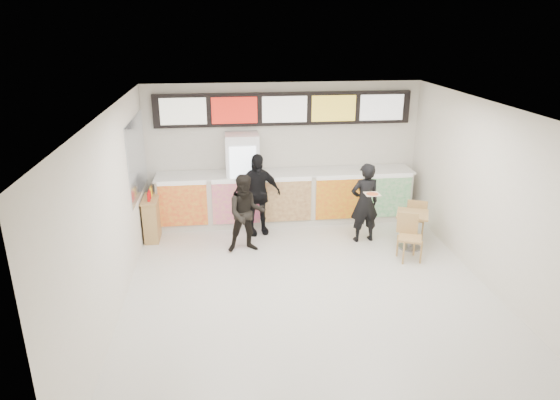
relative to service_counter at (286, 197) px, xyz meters
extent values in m
plane|color=beige|center=(0.00, -3.09, -0.57)|extent=(7.00, 7.00, 0.00)
plane|color=white|center=(0.00, -3.09, 2.43)|extent=(7.00, 7.00, 0.00)
plane|color=silver|center=(0.00, 0.41, 0.93)|extent=(6.00, 0.00, 6.00)
plane|color=silver|center=(-3.00, -3.09, 0.93)|extent=(0.00, 7.00, 7.00)
plane|color=silver|center=(3.00, -3.09, 0.93)|extent=(0.00, 7.00, 7.00)
cube|color=silver|center=(0.00, 0.01, -0.02)|extent=(5.50, 0.70, 1.10)
cube|color=silver|center=(0.00, 0.01, 0.55)|extent=(5.56, 0.76, 0.04)
cube|color=red|center=(-2.20, -0.37, 0.03)|extent=(0.99, 0.02, 0.90)
cube|color=#D02E8A|center=(-1.10, -0.37, 0.03)|extent=(0.99, 0.02, 0.90)
cube|color=brown|center=(0.00, -0.37, 0.03)|extent=(0.99, 0.02, 0.90)
cube|color=gold|center=(1.10, -0.37, 0.03)|extent=(0.99, 0.02, 0.90)
cube|color=green|center=(2.20, -0.37, 0.03)|extent=(0.99, 0.02, 0.90)
cube|color=black|center=(0.00, 0.33, 1.88)|extent=(5.50, 0.12, 0.70)
cube|color=white|center=(-2.12, 0.26, 1.88)|extent=(0.95, 0.02, 0.55)
cube|color=red|center=(-1.06, 0.26, 1.88)|extent=(0.95, 0.02, 0.55)
cube|color=white|center=(0.00, 0.26, 1.88)|extent=(0.95, 0.02, 0.55)
cube|color=yellow|center=(1.06, 0.26, 1.88)|extent=(0.95, 0.02, 0.55)
cube|color=white|center=(2.12, 0.26, 1.88)|extent=(0.95, 0.02, 0.55)
cube|color=white|center=(-0.93, 0.03, 0.43)|extent=(0.70, 0.65, 2.00)
cube|color=white|center=(-0.93, -0.31, 0.48)|extent=(0.54, 0.02, 1.50)
cylinder|color=#167D20|center=(-1.14, -0.27, -0.12)|extent=(0.07, 0.07, 0.22)
cylinder|color=#E84C13|center=(-1.00, -0.27, -0.12)|extent=(0.07, 0.07, 0.22)
cylinder|color=red|center=(-0.86, -0.27, -0.12)|extent=(0.07, 0.07, 0.22)
cylinder|color=#186EB7|center=(-0.72, -0.27, -0.12)|extent=(0.07, 0.07, 0.22)
cylinder|color=#E84C13|center=(-1.14, -0.27, 0.26)|extent=(0.07, 0.07, 0.22)
cylinder|color=red|center=(-1.00, -0.27, 0.26)|extent=(0.07, 0.07, 0.22)
cylinder|color=#186EB7|center=(-0.86, -0.27, 0.26)|extent=(0.07, 0.07, 0.22)
cylinder|color=#167D20|center=(-0.72, -0.27, 0.26)|extent=(0.07, 0.07, 0.22)
cylinder|color=red|center=(-1.14, -0.27, 0.64)|extent=(0.07, 0.07, 0.22)
cylinder|color=#186EB7|center=(-1.00, -0.27, 0.64)|extent=(0.07, 0.07, 0.22)
cylinder|color=#167D20|center=(-0.86, -0.27, 0.64)|extent=(0.07, 0.07, 0.22)
cylinder|color=#E84C13|center=(-0.72, -0.27, 0.64)|extent=(0.07, 0.07, 0.22)
cylinder|color=#186EB7|center=(-1.14, -0.27, 1.02)|extent=(0.07, 0.07, 0.22)
cylinder|color=#167D20|center=(-1.00, -0.27, 1.02)|extent=(0.07, 0.07, 0.22)
cylinder|color=#E84C13|center=(-0.86, -0.27, 1.02)|extent=(0.07, 0.07, 0.22)
cylinder|color=red|center=(-0.72, -0.27, 1.02)|extent=(0.07, 0.07, 0.22)
cube|color=#B2B7BF|center=(-2.99, -0.64, 1.18)|extent=(0.01, 2.00, 1.50)
imported|color=black|center=(1.42, -1.20, 0.24)|extent=(0.64, 0.46, 1.62)
imported|color=black|center=(-0.94, -1.40, 0.19)|extent=(0.80, 0.65, 1.53)
imported|color=black|center=(-0.68, -0.57, 0.28)|extent=(1.06, 0.59, 1.71)
cube|color=beige|center=(1.42, -1.65, 0.58)|extent=(0.28, 0.28, 0.01)
cone|color=#CC7233|center=(1.42, -1.65, 0.59)|extent=(0.36, 0.36, 0.02)
cube|color=tan|center=(2.25, -1.67, 0.14)|extent=(0.77, 0.77, 0.04)
cylinder|color=gray|center=(2.25, -1.67, -0.22)|extent=(0.08, 0.08, 0.70)
cylinder|color=gray|center=(2.25, -1.67, -0.56)|extent=(0.43, 0.43, 0.03)
cube|color=tan|center=(2.04, -2.16, -0.13)|extent=(0.54, 0.54, 0.04)
cube|color=tan|center=(2.04, -1.98, 0.09)|extent=(0.37, 0.18, 0.41)
cube|color=tan|center=(2.46, -1.17, -0.13)|extent=(0.54, 0.54, 0.04)
cube|color=tan|center=(2.46, -1.36, 0.09)|extent=(0.37, 0.18, 0.41)
cube|color=tan|center=(-2.82, -0.58, -0.16)|extent=(0.28, 0.74, 0.83)
cube|color=tan|center=(-2.82, -0.58, 0.28)|extent=(0.31, 0.78, 0.04)
cylinder|color=red|center=(-2.82, -0.78, 0.38)|extent=(0.06, 0.06, 0.17)
cylinder|color=red|center=(-2.82, -0.63, 0.38)|extent=(0.06, 0.06, 0.17)
cylinder|color=yellow|center=(-2.82, -0.47, 0.38)|extent=(0.06, 0.06, 0.17)
cylinder|color=brown|center=(-2.82, -0.32, 0.38)|extent=(0.06, 0.06, 0.17)
camera|label=1|loc=(-1.34, -10.24, 3.64)|focal=32.00mm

